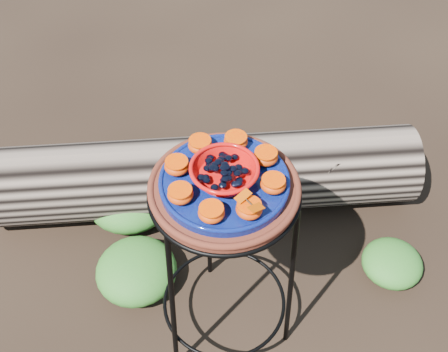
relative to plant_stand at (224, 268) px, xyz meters
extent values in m
plane|color=black|center=(0.00, 0.00, -0.35)|extent=(60.00, 60.00, 0.00)
cylinder|color=#49200F|center=(0.00, 0.00, 0.37)|extent=(0.39, 0.39, 0.03)
cylinder|color=#060440|center=(0.00, 0.00, 0.39)|extent=(0.33, 0.33, 0.02)
ellipsoid|color=#B53200|center=(0.03, -0.12, 0.42)|extent=(0.06, 0.06, 0.04)
ellipsoid|color=#B53200|center=(0.11, -0.06, 0.42)|extent=(0.06, 0.06, 0.04)
ellipsoid|color=#B53200|center=(0.12, 0.04, 0.42)|extent=(0.06, 0.06, 0.04)
ellipsoid|color=#B53200|center=(0.06, 0.11, 0.42)|extent=(0.06, 0.06, 0.04)
ellipsoid|color=#B53200|center=(-0.04, 0.12, 0.42)|extent=(0.06, 0.06, 0.04)
ellipsoid|color=#B53200|center=(-0.11, 0.06, 0.42)|extent=(0.06, 0.06, 0.04)
ellipsoid|color=#B53200|center=(-0.12, -0.04, 0.42)|extent=(0.06, 0.06, 0.04)
ellipsoid|color=#B53200|center=(-0.06, -0.11, 0.42)|extent=(0.06, 0.06, 0.04)
ellipsoid|color=#316F22|center=(-0.27, 0.24, -0.28)|extent=(0.30, 0.30, 0.15)
ellipsoid|color=#316F22|center=(0.66, 0.05, -0.29)|extent=(0.23, 0.23, 0.11)
ellipsoid|color=#316F22|center=(-0.24, 0.58, -0.26)|extent=(0.35, 0.35, 0.17)
camera|label=1|loc=(-0.23, -0.92, 1.46)|focal=45.00mm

